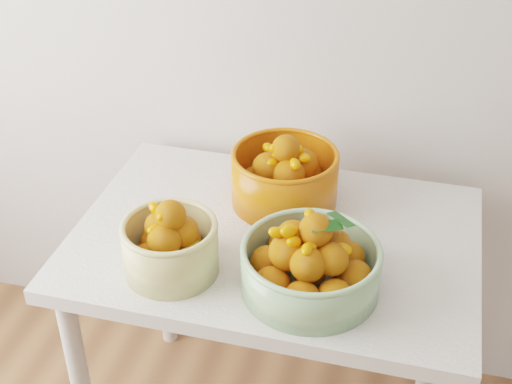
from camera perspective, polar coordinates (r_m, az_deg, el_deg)
table at (r=1.84m, az=1.48°, el=-5.82°), size 1.00×0.70×0.75m
bowl_cream at (r=1.64m, az=-6.88°, el=-4.23°), size 0.25×0.25×0.19m
bowl_green at (r=1.59m, az=4.35°, el=-5.78°), size 0.40×0.40×0.20m
bowl_orange at (r=1.86m, az=2.33°, el=1.28°), size 0.33×0.33×0.20m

